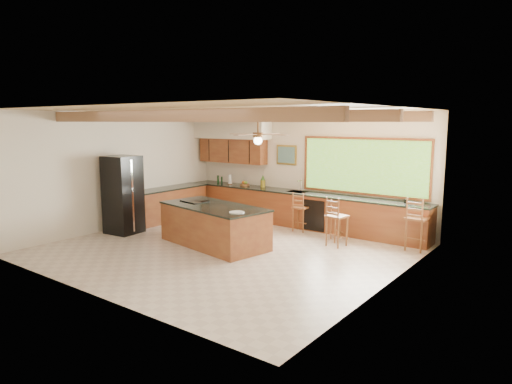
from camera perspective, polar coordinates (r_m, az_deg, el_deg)
The scene contains 9 objects.
ground at distance 9.99m, azimuth -3.81°, elevation -7.23°, with size 7.20×7.20×0.00m, color beige.
room_shell at distance 10.22m, azimuth -2.26°, elevation 5.75°, with size 7.27×6.54×3.02m.
counter_run at distance 12.30m, azimuth 0.95°, elevation -1.93°, with size 7.12×3.10×1.27m.
island at distance 10.30m, azimuth -5.26°, elevation -4.15°, with size 2.76×1.65×0.92m.
refrigerator at distance 11.76m, azimuth -16.29°, elevation -0.32°, with size 0.82×0.80×1.92m.
bar_stool_a at distance 11.52m, azimuth 5.47°, elevation -2.04°, with size 0.39×0.39×1.01m.
bar_stool_b at distance 10.82m, azimuth 10.28°, elevation -3.02°, with size 0.45×0.46×0.96m.
bar_stool_c at distance 10.23m, azimuth 9.94°, elevation -3.13°, with size 0.46×0.46×1.12m.
bar_stool_d at distance 10.31m, azimuth 19.37°, elevation -3.27°, with size 0.43×0.43×1.16m.
Camera 1 is at (6.29, -7.26, 2.76)m, focal length 32.00 mm.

